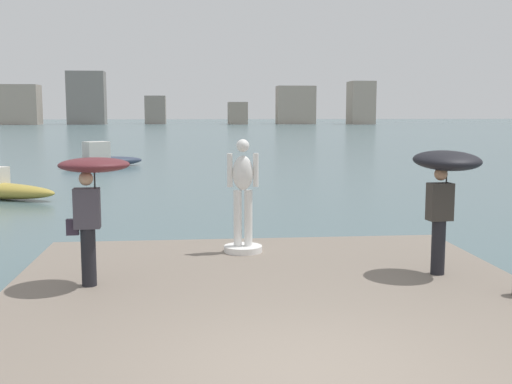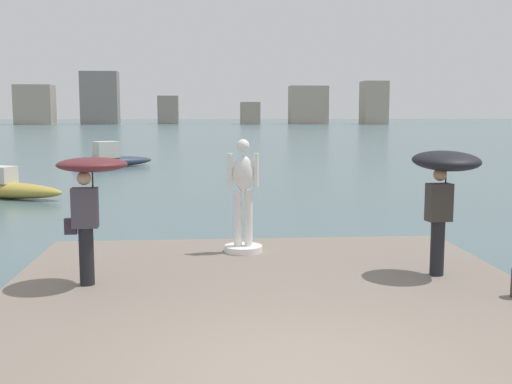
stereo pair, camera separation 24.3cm
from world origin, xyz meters
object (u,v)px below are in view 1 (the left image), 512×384
at_px(onlooker_left, 92,184).
at_px(boat_mid, 101,159).
at_px(statue_white_figure, 243,205).
at_px(onlooker_right, 445,174).

distance_m(onlooker_left, boat_mid, 25.60).
relative_size(statue_white_figure, onlooker_right, 1.04).
relative_size(onlooker_left, boat_mid, 0.42).
distance_m(onlooker_left, onlooker_right, 5.50).
relative_size(onlooker_left, onlooker_right, 0.96).
bearing_deg(boat_mid, statue_white_figure, -75.81).
bearing_deg(onlooker_left, statue_white_figure, 40.45).
xyz_separation_m(statue_white_figure, boat_mid, (-5.88, 23.26, -0.86)).
bearing_deg(onlooker_right, boat_mid, 109.62).
xyz_separation_m(onlooker_right, boat_mid, (-8.97, 25.16, -1.58)).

